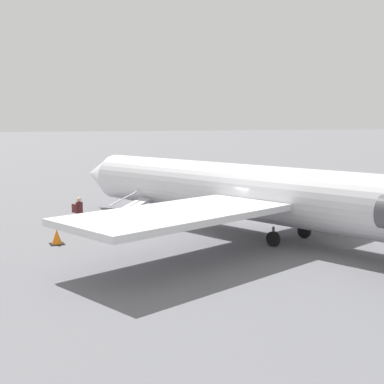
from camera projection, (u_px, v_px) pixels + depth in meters
The scene contains 5 objects.
ground_plane at pixel (252, 235), 26.48m from camera, with size 600.00×600.00×0.00m, color slate.
airplane_main at pixel (268, 194), 25.53m from camera, with size 28.17×21.77×7.16m.
boarding_stairs at pixel (107, 220), 28.50m from camera, with size 2.33×4.12×1.76m.
passenger at pixel (79, 212), 27.28m from camera, with size 0.43×0.57×1.74m.
traffic_cone_near_stairs at pixel (57, 237), 24.37m from camera, with size 0.63×0.63×0.69m.
Camera 1 is at (-22.39, 13.50, 5.54)m, focal length 50.00 mm.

